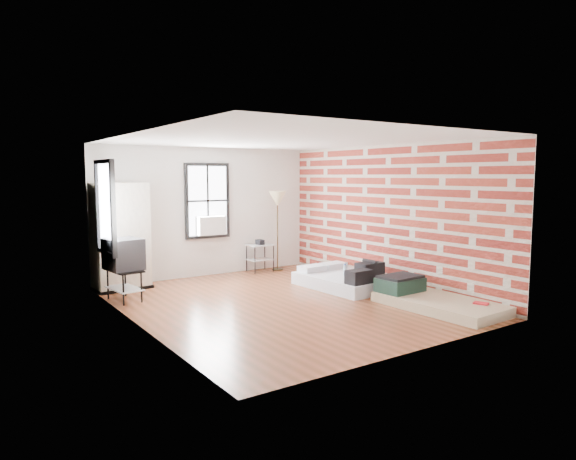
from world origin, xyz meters
TOP-DOWN VIEW (x-y plane):
  - ground at (0.00, 0.00)m, footprint 6.00×6.00m
  - room_shell at (0.23, 0.36)m, footprint 5.02×6.02m
  - mattress_main at (1.75, 0.32)m, footprint 1.44×1.90m
  - mattress_bare at (1.92, -1.62)m, footprint 1.20×2.14m
  - wardrobe at (-1.98, 2.65)m, footprint 1.09×0.69m
  - side_table at (1.18, 2.72)m, footprint 0.56×0.45m
  - floor_lamp at (1.62, 2.65)m, footprint 0.39×0.39m
  - tv_stand at (-2.21, 1.69)m, footprint 0.62×0.83m

SIDE VIEW (x-z plane):
  - ground at x=0.00m, z-range 0.00..0.00m
  - mattress_bare at x=1.92m, z-range -0.09..0.36m
  - mattress_main at x=1.75m, z-range -0.13..0.46m
  - side_table at x=1.18m, z-range 0.13..0.87m
  - tv_stand at x=-2.21m, z-range 0.24..1.34m
  - wardrobe at x=-1.98m, z-range 0.00..2.06m
  - floor_lamp at x=1.62m, z-range 0.66..2.50m
  - room_shell at x=0.23m, z-range 0.33..3.14m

